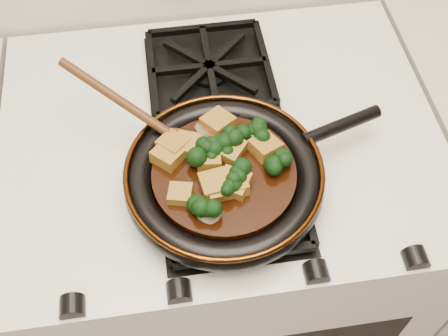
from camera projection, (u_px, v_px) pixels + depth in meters
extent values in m
cube|color=beige|center=(221.00, 251.00, 1.34)|extent=(0.76, 0.60, 0.90)
cylinder|color=black|center=(224.00, 182.00, 0.87)|extent=(0.28, 0.28, 0.01)
torus|color=black|center=(224.00, 178.00, 0.86)|extent=(0.31, 0.31, 0.04)
torus|color=#3F1D09|center=(224.00, 171.00, 0.85)|extent=(0.31, 0.31, 0.01)
cylinder|color=black|center=(341.00, 125.00, 0.90)|extent=(0.14, 0.06, 0.02)
cylinder|color=black|center=(224.00, 176.00, 0.86)|extent=(0.22, 0.22, 0.02)
cube|color=olive|center=(181.00, 194.00, 0.82)|extent=(0.04, 0.04, 0.02)
cube|color=olive|center=(218.00, 123.00, 0.89)|extent=(0.06, 0.06, 0.03)
cube|color=olive|center=(221.00, 188.00, 0.82)|extent=(0.05, 0.04, 0.03)
cube|color=olive|center=(209.00, 158.00, 0.85)|extent=(0.04, 0.04, 0.02)
cube|color=olive|center=(168.00, 156.00, 0.86)|extent=(0.06, 0.06, 0.03)
cube|color=olive|center=(232.00, 184.00, 0.83)|extent=(0.05, 0.05, 0.03)
cube|color=olive|center=(229.00, 149.00, 0.86)|extent=(0.06, 0.06, 0.03)
cube|color=olive|center=(173.00, 145.00, 0.87)|extent=(0.06, 0.06, 0.03)
cube|color=olive|center=(189.00, 145.00, 0.87)|extent=(0.05, 0.05, 0.02)
cube|color=olive|center=(215.00, 185.00, 0.83)|extent=(0.05, 0.05, 0.03)
cube|color=olive|center=(265.00, 147.00, 0.87)|extent=(0.06, 0.06, 0.03)
cube|color=olive|center=(234.00, 184.00, 0.83)|extent=(0.06, 0.06, 0.03)
cylinder|color=#A43304|center=(234.00, 185.00, 0.83)|extent=(0.03, 0.03, 0.02)
cylinder|color=#A43304|center=(216.00, 142.00, 0.88)|extent=(0.03, 0.03, 0.01)
cylinder|color=#A43304|center=(181.00, 145.00, 0.87)|extent=(0.03, 0.03, 0.02)
cylinder|color=#A43304|center=(213.00, 128.00, 0.89)|extent=(0.03, 0.03, 0.02)
cylinder|color=brown|center=(261.00, 141.00, 0.87)|extent=(0.04, 0.03, 0.03)
cylinder|color=brown|center=(207.00, 212.00, 0.80)|extent=(0.04, 0.04, 0.03)
cylinder|color=brown|center=(210.00, 213.00, 0.80)|extent=(0.04, 0.04, 0.03)
cylinder|color=brown|center=(205.00, 132.00, 0.89)|extent=(0.04, 0.05, 0.03)
ellipsoid|color=#46260F|center=(178.00, 139.00, 0.88)|extent=(0.07, 0.07, 0.02)
cylinder|color=#46260F|center=(119.00, 100.00, 0.88)|extent=(0.02, 0.02, 0.22)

